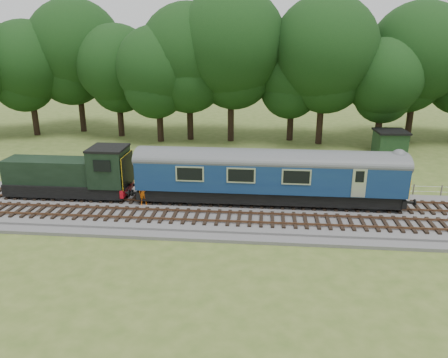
# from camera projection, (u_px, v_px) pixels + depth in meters

# --- Properties ---
(ground) EXTENTS (120.00, 120.00, 0.00)m
(ground) POSITION_uv_depth(u_px,v_px,m) (220.00, 213.00, 29.59)
(ground) COLOR #465E22
(ground) RESTS_ON ground
(ballast) EXTENTS (70.00, 7.00, 0.35)m
(ballast) POSITION_uv_depth(u_px,v_px,m) (220.00, 211.00, 29.53)
(ballast) COLOR #4C4C4F
(ballast) RESTS_ON ground
(track_north) EXTENTS (67.20, 2.40, 0.21)m
(track_north) POSITION_uv_depth(u_px,v_px,m) (222.00, 200.00, 30.78)
(track_north) COLOR black
(track_north) RESTS_ON ballast
(track_south) EXTENTS (67.20, 2.40, 0.21)m
(track_south) POSITION_uv_depth(u_px,v_px,m) (218.00, 217.00, 27.95)
(track_south) COLOR black
(track_south) RESTS_ON ballast
(fence) EXTENTS (64.00, 0.12, 1.00)m
(fence) POSITION_uv_depth(u_px,v_px,m) (226.00, 191.00, 33.84)
(fence) COLOR #6B6054
(fence) RESTS_ON ground
(tree_line) EXTENTS (70.00, 8.00, 18.00)m
(tree_line) POSITION_uv_depth(u_px,v_px,m) (240.00, 139.00, 50.36)
(tree_line) COLOR black
(tree_line) RESTS_ON ground
(dmu_railcar) EXTENTS (18.05, 2.86, 3.88)m
(dmu_railcar) POSITION_uv_depth(u_px,v_px,m) (269.00, 172.00, 29.80)
(dmu_railcar) COLOR black
(dmu_railcar) RESTS_ON ground
(shunter_loco) EXTENTS (8.91, 2.60, 3.38)m
(shunter_loco) POSITION_uv_depth(u_px,v_px,m) (73.00, 175.00, 31.24)
(shunter_loco) COLOR black
(shunter_loco) RESTS_ON ground
(worker) EXTENTS (0.76, 0.61, 1.81)m
(worker) POSITION_uv_depth(u_px,v_px,m) (144.00, 192.00, 29.88)
(worker) COLOR #E25D0B
(worker) RESTS_ON ballast
(shed) EXTENTS (3.20, 3.20, 2.49)m
(shed) POSITION_uv_depth(u_px,v_px,m) (390.00, 143.00, 43.49)
(shed) COLOR #17341A
(shed) RESTS_ON ground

